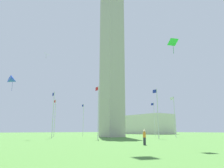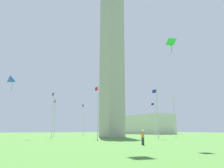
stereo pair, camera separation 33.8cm
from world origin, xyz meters
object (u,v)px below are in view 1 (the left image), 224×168
flagpole_e (53,113)px  distant_building (146,124)px  flagpole_w (154,118)px  flagpole_se (98,110)px  kite_blue_delta (13,80)px  kite_green_diamond (173,43)px  flagpole_ne (55,116)px  flagpole_s (157,111)px  flagpole_n (83,118)px  kite_white_diamond (46,54)px  obelisk_monument (112,54)px  person_orange_shirt (144,137)px  flagpole_nw (120,119)px  flagpole_sw (174,115)px

flagpole_e → distant_building: 57.86m
flagpole_w → distant_building: (25.84, -22.20, -1.02)m
flagpole_se → kite_blue_delta: kite_blue_delta is taller
flagpole_se → kite_green_diamond: 19.79m
flagpole_ne → flagpole_s: (-25.23, -10.45, 0.00)m
flagpole_n → flagpole_se: bearing=157.5°
flagpole_n → flagpole_s: bearing=180.0°
flagpole_n → flagpole_ne: same height
kite_white_diamond → flagpole_w: bearing=-90.5°
obelisk_monument → distant_building: size_ratio=1.80×
kite_white_diamond → distant_building: bearing=-64.6°
obelisk_monument → flagpole_w: obelisk_monument is taller
person_orange_shirt → flagpole_s: bearing=-25.3°
flagpole_s → flagpole_e: bearing=45.0°
flagpole_e → flagpole_s: (-14.78, -14.78, 0.00)m
flagpole_e → kite_green_diamond: 29.84m
person_orange_shirt → kite_green_diamond: size_ratio=1.08×
flagpole_se → flagpole_nw: size_ratio=1.00×
flagpole_s → person_orange_shirt: size_ratio=5.82×
person_orange_shirt → flagpole_se: bearing=15.5°
person_orange_shirt → kite_blue_delta: bearing=52.6°
obelisk_monument → flagpole_ne: size_ratio=4.47×
flagpole_ne → person_orange_shirt: flagpole_ne is taller
obelisk_monument → person_orange_shirt: obelisk_monument is taller
flagpole_s → kite_green_diamond: bearing=137.8°
flagpole_w → kite_green_diamond: size_ratio=6.30×
flagpole_sw → flagpole_nw: 20.90m
flagpole_w → flagpole_ne: bearing=67.5°
flagpole_n → distant_building: (11.06, -36.98, -1.02)m
flagpole_s → kite_blue_delta: bearing=64.7°
flagpole_e → flagpole_se: 11.31m
person_orange_shirt → flagpole_sw: bearing=-31.2°
person_orange_shirt → distant_building: 71.80m
flagpole_w → person_orange_shirt: 38.07m
obelisk_monument → flagpole_sw: (-10.40, -10.45, -15.93)m
flagpole_n → flagpole_sw: bearing=-157.5°
flagpole_e → flagpole_se: (-10.45, -4.33, 0.00)m
flagpole_n → flagpole_w: same height
flagpole_sw → flagpole_w: bearing=-22.5°
flagpole_w → kite_blue_delta: (-3.65, 38.34, 4.88)m
obelisk_monument → kite_blue_delta: bearing=98.7°
flagpole_ne → flagpole_w: (-10.45, -25.23, 0.00)m
flagpole_n → flagpole_ne: bearing=112.5°
flagpole_e → person_orange_shirt: bearing=-177.2°
person_orange_shirt → kite_blue_delta: (21.41, 10.01, 9.19)m
flagpole_se → flagpole_s: size_ratio=1.00×
flagpole_ne → kite_white_diamond: bearing=147.5°
person_orange_shirt → kite_blue_delta: 25.36m
flagpole_ne → distant_building: flagpole_ne is taller
flagpole_sw → flagpole_nw: same height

